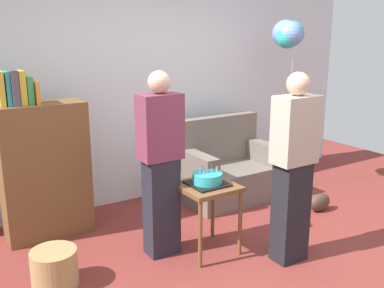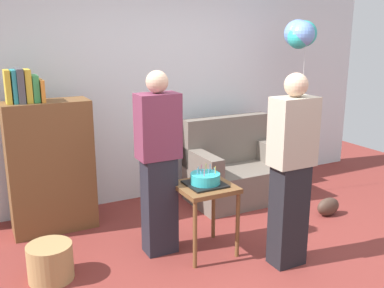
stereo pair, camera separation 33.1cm
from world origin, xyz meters
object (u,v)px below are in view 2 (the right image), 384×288
object	(u,v)px
couch	(235,171)
side_table	(205,196)
person_holding_cake	(291,171)
handbag	(328,207)
person_blowing_candles	(159,163)
balloon_bunch	(301,34)
bookshelf	(50,164)
birthday_cake	(205,180)
wicker_basket	(50,262)

from	to	relation	value
couch	side_table	world-z (taller)	couch
person_holding_cake	handbag	bearing A→B (deg)	-123.93
couch	person_blowing_candles	distance (m)	1.59
person_holding_cake	balloon_bunch	size ratio (longest dim) A/B	0.79
bookshelf	handbag	distance (m)	2.94
bookshelf	balloon_bunch	xyz separation A→B (m)	(2.79, -0.31, 1.22)
bookshelf	handbag	world-z (taller)	bookshelf
birthday_cake	handbag	world-z (taller)	birthday_cake
birthday_cake	balloon_bunch	distance (m)	2.22
couch	balloon_bunch	world-z (taller)	balloon_bunch
person_blowing_candles	person_holding_cake	xyz separation A→B (m)	(0.88, -0.69, 0.00)
bookshelf	wicker_basket	distance (m)	1.11
person_blowing_candles	handbag	size ratio (longest dim) A/B	5.82
couch	person_holding_cake	size ratio (longest dim) A/B	0.67
bookshelf	wicker_basket	size ratio (longest dim) A/B	4.48
side_table	birthday_cake	distance (m)	0.15
person_blowing_candles	wicker_basket	distance (m)	1.18
birthday_cake	handbag	bearing A→B (deg)	3.21
couch	handbag	size ratio (longest dim) A/B	3.93
bookshelf	birthday_cake	world-z (taller)	bookshelf
balloon_bunch	person_holding_cake	bearing A→B (deg)	-131.23
side_table	wicker_basket	distance (m)	1.39
person_blowing_candles	side_table	bearing A→B (deg)	-31.67
bookshelf	couch	bearing A→B (deg)	-4.24
couch	wicker_basket	world-z (taller)	couch
person_holding_cake	wicker_basket	world-z (taller)	person_holding_cake
birthday_cake	balloon_bunch	xyz separation A→B (m)	(1.68, 0.82, 1.21)
person_blowing_candles	wicker_basket	bearing A→B (deg)	178.88
wicker_basket	balloon_bunch	xyz separation A→B (m)	(3.00, 0.65, 1.75)
birthday_cake	bookshelf	bearing A→B (deg)	134.84
side_table	balloon_bunch	size ratio (longest dim) A/B	0.31
handbag	balloon_bunch	bearing A→B (deg)	82.01
side_table	birthday_cake	bearing A→B (deg)	-13.31
handbag	person_blowing_candles	bearing A→B (deg)	176.82
bookshelf	person_blowing_candles	bearing A→B (deg)	-50.56
side_table	person_blowing_candles	xyz separation A→B (m)	(-0.35, 0.20, 0.30)
wicker_basket	balloon_bunch	size ratio (longest dim) A/B	0.17
bookshelf	balloon_bunch	bearing A→B (deg)	-6.25
couch	side_table	bearing A→B (deg)	-134.19
side_table	balloon_bunch	bearing A→B (deg)	25.95
bookshelf	person_holding_cake	size ratio (longest dim) A/B	0.99
bookshelf	wicker_basket	xyz separation A→B (m)	(-0.21, -0.95, -0.54)
bookshelf	birthday_cake	distance (m)	1.58
couch	birthday_cake	bearing A→B (deg)	-134.19
person_blowing_candles	person_holding_cake	distance (m)	1.12
person_blowing_candles	balloon_bunch	size ratio (longest dim) A/B	0.79
wicker_basket	balloon_bunch	bearing A→B (deg)	12.19
person_holding_cake	handbag	world-z (taller)	person_holding_cake
bookshelf	birthday_cake	xyz separation A→B (m)	(1.11, -1.12, 0.00)
side_table	person_blowing_candles	distance (m)	0.50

